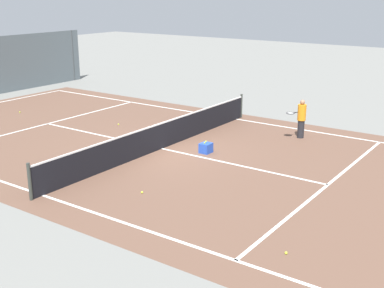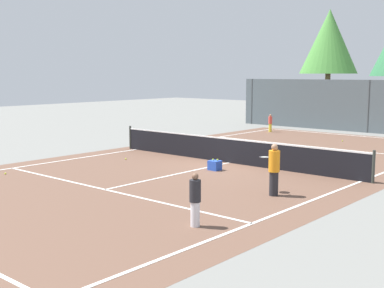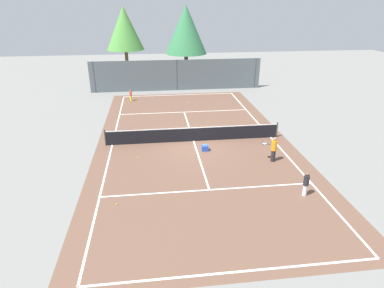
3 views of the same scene
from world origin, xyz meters
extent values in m
plane|color=slate|center=(0.00, 0.00, 0.00)|extent=(80.00, 80.00, 0.00)
cube|color=brown|center=(0.00, 0.00, 0.00)|extent=(13.00, 25.00, 0.00)
cube|color=white|center=(-5.50, 0.00, 0.01)|extent=(0.10, 24.00, 0.01)
cube|color=white|center=(5.50, 0.00, 0.01)|extent=(0.10, 24.00, 0.01)
cube|color=white|center=(0.00, 12.00, 0.01)|extent=(11.00, 0.10, 0.01)
cube|color=white|center=(0.00, -6.40, 0.01)|extent=(11.00, 0.10, 0.01)
cube|color=white|center=(0.00, 6.40, 0.01)|extent=(11.00, 0.10, 0.01)
cube|color=white|center=(0.00, 0.00, 0.01)|extent=(0.10, 12.80, 0.01)
cylinder|color=#333833|center=(-5.90, 0.00, 0.55)|extent=(0.10, 0.10, 1.10)
cylinder|color=#333833|center=(5.90, 0.00, 0.55)|extent=(0.10, 0.10, 1.10)
cube|color=black|center=(0.00, 0.00, 0.47)|extent=(11.80, 0.03, 0.95)
cube|color=white|center=(0.00, 0.00, 0.97)|extent=(11.80, 0.04, 0.05)
cube|color=#515B60|center=(0.00, 14.00, 1.60)|extent=(18.00, 0.06, 3.20)
cylinder|color=#3F4447|center=(-8.50, 14.00, 1.60)|extent=(0.12, 0.12, 3.20)
cylinder|color=#3F4447|center=(0.00, 14.00, 1.60)|extent=(0.12, 0.12, 3.20)
cylinder|color=brown|center=(-5.45, 19.51, 1.79)|extent=(0.39, 0.39, 3.57)
cone|color=#4C8E3D|center=(-5.45, 19.51, 5.94)|extent=(4.26, 4.26, 4.73)
cylinder|color=yellow|center=(-4.72, 10.49, 0.25)|extent=(0.19, 0.19, 0.51)
cylinder|color=#E54C3F|center=(-4.72, 10.49, 0.73)|extent=(0.23, 0.23, 0.45)
sphere|color=#A37556|center=(-4.72, 10.49, 1.02)|extent=(0.14, 0.14, 0.14)
cylinder|color=silver|center=(4.61, -7.47, 0.30)|extent=(0.22, 0.22, 0.60)
cylinder|color=#232328|center=(4.61, -7.47, 0.86)|extent=(0.27, 0.27, 0.52)
sphere|color=brown|center=(4.61, -7.47, 1.20)|extent=(0.16, 0.16, 0.16)
cylinder|color=#232328|center=(4.35, -3.61, 0.36)|extent=(0.26, 0.26, 0.72)
cylinder|color=orange|center=(4.35, -3.61, 1.03)|extent=(0.33, 0.33, 0.63)
sphere|color=#A37556|center=(4.35, -3.61, 1.45)|extent=(0.19, 0.19, 0.19)
cylinder|color=black|center=(4.07, -3.47, 1.07)|extent=(0.19, 0.12, 0.03)
torus|color=black|center=(3.85, -3.35, 1.07)|extent=(0.44, 0.44, 0.03)
cylinder|color=silver|center=(3.85, -3.35, 1.07)|extent=(0.37, 0.37, 0.00)
cube|color=blue|center=(0.54, -1.61, 0.18)|extent=(0.42, 0.37, 0.36)
sphere|color=#CCE533|center=(0.46, -1.61, 0.39)|extent=(0.07, 0.07, 0.07)
sphere|color=#CCE533|center=(0.62, -1.55, 0.39)|extent=(0.07, 0.07, 0.07)
sphere|color=#CCE533|center=(1.63, 3.70, 0.03)|extent=(0.07, 0.07, 0.07)
sphere|color=#CCE533|center=(-0.54, 0.10, 0.03)|extent=(0.07, 0.07, 0.07)
sphere|color=#CCE533|center=(-4.06, 1.36, 0.03)|extent=(0.07, 0.07, 0.07)
sphere|color=#CCE533|center=(0.62, 9.17, 0.03)|extent=(0.07, 0.07, 0.07)
sphere|color=#CCE533|center=(-4.61, -7.18, 0.03)|extent=(0.07, 0.07, 0.07)
sphere|color=#CCE533|center=(-3.74, -2.22, 0.03)|extent=(0.07, 0.07, 0.07)
camera|label=1|loc=(-14.14, -11.30, 5.66)|focal=47.67mm
camera|label=2|loc=(12.21, -16.32, 3.58)|focal=47.79mm
camera|label=3|loc=(-2.66, -20.71, 8.97)|focal=30.89mm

